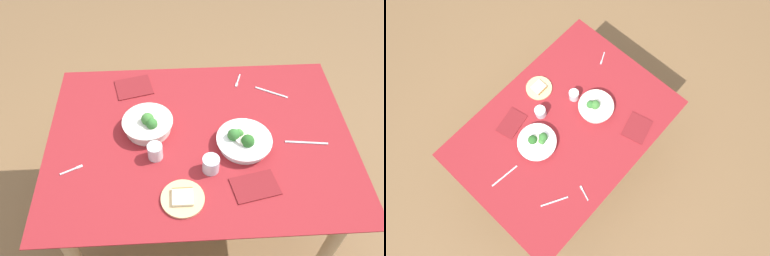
% 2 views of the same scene
% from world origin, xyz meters
% --- Properties ---
extents(ground_plane, '(6.00, 6.00, 0.00)m').
position_xyz_m(ground_plane, '(0.00, 0.00, 0.00)').
color(ground_plane, brown).
extents(dining_table, '(1.50, 1.07, 0.73)m').
position_xyz_m(dining_table, '(0.00, 0.00, 0.63)').
color(dining_table, maroon).
rests_on(dining_table, ground_plane).
extents(broccoli_bowl_far, '(0.27, 0.27, 0.09)m').
position_xyz_m(broccoli_bowl_far, '(-0.20, 0.06, 0.76)').
color(broccoli_bowl_far, white).
rests_on(broccoli_bowl_far, dining_table).
extents(broccoli_bowl_near, '(0.25, 0.25, 0.11)m').
position_xyz_m(broccoli_bowl_near, '(0.25, -0.07, 0.76)').
color(broccoli_bowl_near, silver).
rests_on(broccoli_bowl_near, dining_table).
extents(bread_side_plate, '(0.19, 0.19, 0.03)m').
position_xyz_m(bread_side_plate, '(0.10, 0.34, 0.74)').
color(bread_side_plate, '#D6B27A').
rests_on(bread_side_plate, dining_table).
extents(water_glass_center, '(0.08, 0.08, 0.08)m').
position_xyz_m(water_glass_center, '(-0.04, 0.19, 0.76)').
color(water_glass_center, silver).
rests_on(water_glass_center, dining_table).
extents(water_glass_side, '(0.07, 0.07, 0.08)m').
position_xyz_m(water_glass_side, '(0.22, 0.10, 0.76)').
color(water_glass_side, silver).
rests_on(water_glass_side, dining_table).
extents(fork_by_far_bowl, '(0.05, 0.10, 0.00)m').
position_xyz_m(fork_by_far_bowl, '(-0.24, -0.40, 0.73)').
color(fork_by_far_bowl, '#B7B7BC').
rests_on(fork_by_far_bowl, dining_table).
extents(fork_by_near_bowl, '(0.10, 0.05, 0.00)m').
position_xyz_m(fork_by_near_bowl, '(0.60, 0.16, 0.73)').
color(fork_by_near_bowl, '#B7B7BC').
rests_on(fork_by_near_bowl, dining_table).
extents(table_knife_left, '(0.21, 0.03, 0.00)m').
position_xyz_m(table_knife_left, '(-0.51, 0.06, 0.73)').
color(table_knife_left, '#B7B7BC').
rests_on(table_knife_left, dining_table).
extents(table_knife_right, '(0.17, 0.10, 0.00)m').
position_xyz_m(table_knife_right, '(-0.41, -0.30, 0.73)').
color(table_knife_right, '#B7B7BC').
rests_on(table_knife_right, dining_table).
extents(napkin_folded_upper, '(0.23, 0.18, 0.01)m').
position_xyz_m(napkin_folded_upper, '(-0.22, 0.29, 0.73)').
color(napkin_folded_upper, maroon).
rests_on(napkin_folded_upper, dining_table).
extents(napkin_folded_lower, '(0.23, 0.20, 0.01)m').
position_xyz_m(napkin_folded_lower, '(0.34, -0.38, 0.73)').
color(napkin_folded_lower, maroon).
rests_on(napkin_folded_lower, dining_table).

